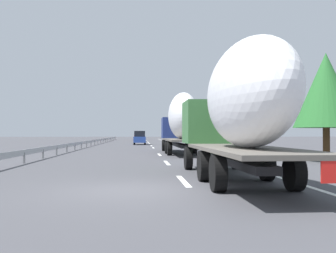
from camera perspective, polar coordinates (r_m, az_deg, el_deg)
ground_plane at (r=51.20m, az=-4.52°, el=-2.85°), size 260.00×260.00×0.00m
lane_stripe_0 at (r=13.36m, az=2.28°, el=-8.07°), size 3.20×0.20×0.01m
lane_stripe_1 at (r=21.40m, az=-0.17°, el=-5.41°), size 3.20×0.20×0.01m
lane_stripe_2 at (r=29.58m, az=-1.28°, el=-4.19°), size 3.20×0.20×0.01m
lane_stripe_3 at (r=43.47m, az=-2.21°, el=-3.17°), size 3.20×0.20×0.01m
lane_stripe_4 at (r=50.55m, az=-2.48°, el=-2.87°), size 3.20×0.20×0.01m
lane_stripe_5 at (r=60.93m, az=-2.77°, el=-2.55°), size 3.20×0.20×0.01m
lane_stripe_6 at (r=69.74m, az=-2.95°, el=-2.36°), size 3.20×0.20×0.01m
lane_stripe_7 at (r=73.69m, az=-3.01°, el=-2.28°), size 3.20×0.20×0.01m
lane_stripe_8 at (r=90.29m, az=-3.22°, el=-2.05°), size 3.20×0.20×0.01m
lane_stripe_9 at (r=110.91m, az=-3.40°, el=-1.86°), size 3.20×0.20×0.01m
edge_line_right at (r=56.44m, az=1.11°, el=-2.68°), size 110.00×0.20×0.01m
truck_lead at (r=30.77m, az=1.97°, el=0.86°), size 13.07×2.55×4.77m
truck_trailing at (r=13.15m, az=10.33°, el=2.84°), size 12.06×2.55×4.48m
car_red_compact at (r=95.77m, az=-4.49°, el=-1.40°), size 4.31×1.86×1.99m
car_black_suv at (r=80.27m, az=-4.33°, el=-1.48°), size 4.17×1.86×1.99m
car_blue_sedan at (r=55.70m, az=-4.23°, el=-1.69°), size 4.40×1.75×1.98m
road_sign at (r=45.85m, az=3.84°, el=-0.48°), size 0.10×0.90×2.98m
tree_0 at (r=42.86m, az=10.15°, el=2.71°), size 3.35×3.35×7.32m
tree_1 at (r=24.31m, az=22.39°, el=4.98°), size 3.75×3.75×6.36m
tree_2 at (r=69.78m, az=6.14°, el=0.52°), size 3.83×3.83×5.66m
tree_3 at (r=55.22m, az=6.64°, el=1.02°), size 2.42×2.42×5.49m
guardrail_median at (r=54.55m, az=-10.82°, el=-2.11°), size 94.00×0.10×0.76m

